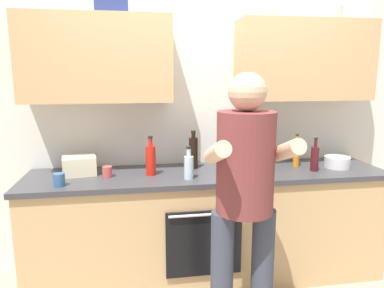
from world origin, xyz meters
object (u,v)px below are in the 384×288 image
object	(u,v)px
bottle_wine	(315,158)
bottle_juice	(296,153)
bottle_soy	(193,152)
bottle_hotsauce	(151,160)
cup_ceramic	(107,172)
mixing_bowl	(337,162)
grocery_bag_rice	(79,165)
person_standing	(245,190)
bottle_water	(189,166)
cup_tea	(59,180)
bottle_vinegar	(225,158)
potted_herb	(257,144)

from	to	relation	value
bottle_wine	bottle_juice	xyz separation A→B (m)	(-0.08, 0.16, 0.01)
bottle_soy	bottle_hotsauce	bearing A→B (deg)	-157.31
cup_ceramic	bottle_wine	bearing A→B (deg)	-2.98
mixing_bowl	grocery_bag_rice	xyz separation A→B (m)	(-2.08, 0.12, 0.03)
person_standing	bottle_juice	distance (m)	1.06
bottle_water	grocery_bag_rice	xyz separation A→B (m)	(-0.81, 0.26, -0.03)
bottle_juice	cup_tea	bearing A→B (deg)	-172.33
bottle_vinegar	cup_ceramic	size ratio (longest dim) A/B	3.44
bottle_water	cup_ceramic	bearing A→B (deg)	166.13
bottle_vinegar	bottle_wine	world-z (taller)	bottle_vinegar
bottle_hotsauce	bottle_water	world-z (taller)	bottle_hotsauce
cup_tea	mixing_bowl	world-z (taller)	mixing_bowl
bottle_soy	bottle_vinegar	bearing A→B (deg)	-39.91
bottle_vinegar	bottle_soy	size ratio (longest dim) A/B	0.89
cup_ceramic	mixing_bowl	world-z (taller)	mixing_bowl
cup_tea	potted_herb	bearing A→B (deg)	10.13
bottle_water	bottle_wine	bearing A→B (deg)	3.50
bottle_wine	grocery_bag_rice	size ratio (longest dim) A/B	1.10
bottle_water	mixing_bowl	bearing A→B (deg)	5.91
bottle_wine	cup_tea	size ratio (longest dim) A/B	3.04
person_standing	bottle_vinegar	xyz separation A→B (m)	(0.06, 0.69, 0.03)
mixing_bowl	cup_ceramic	bearing A→B (deg)	179.49
cup_ceramic	bottle_vinegar	bearing A→B (deg)	-2.07
bottle_vinegar	bottle_soy	xyz separation A→B (m)	(-0.22, 0.18, 0.01)
person_standing	grocery_bag_rice	xyz separation A→B (m)	(-1.06, 0.83, -0.02)
bottle_hotsauce	bottle_vinegar	size ratio (longest dim) A/B	1.08
bottle_hotsauce	mixing_bowl	xyz separation A→B (m)	(1.54, -0.02, -0.08)
bottle_hotsauce	cup_ceramic	distance (m)	0.34
cup_tea	potted_herb	xyz separation A→B (m)	(1.51, 0.27, 0.15)
bottle_wine	bottle_water	distance (m)	1.03
cup_ceramic	grocery_bag_rice	size ratio (longest dim) A/B	0.33
person_standing	bottle_water	world-z (taller)	person_standing
grocery_bag_rice	cup_ceramic	bearing A→B (deg)	-26.46
bottle_vinegar	cup_ceramic	distance (m)	0.91
bottle_soy	bottle_water	size ratio (longest dim) A/B	1.28
bottle_water	grocery_bag_rice	bearing A→B (deg)	162.58
bottle_vinegar	cup_ceramic	world-z (taller)	bottle_vinegar
bottle_juice	cup_ceramic	world-z (taller)	bottle_juice
cup_ceramic	potted_herb	bearing A→B (deg)	4.50
bottle_wine	potted_herb	world-z (taller)	potted_herb
cup_ceramic	bottle_water	bearing A→B (deg)	-13.87
grocery_bag_rice	bottle_wine	bearing A→B (deg)	-5.97
bottle_soy	cup_ceramic	xyz separation A→B (m)	(-0.68, -0.15, -0.09)
bottle_soy	cup_tea	size ratio (longest dim) A/B	3.53
bottle_soy	bottle_juice	bearing A→B (deg)	-5.14
bottle_vinegar	mixing_bowl	xyz separation A→B (m)	(0.96, 0.02, -0.08)
bottle_wine	person_standing	bearing A→B (deg)	-140.74
person_standing	bottle_wine	bearing A→B (deg)	39.26
cup_tea	bottle_soy	bearing A→B (deg)	18.22
bottle_juice	mixing_bowl	bearing A→B (deg)	-15.76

